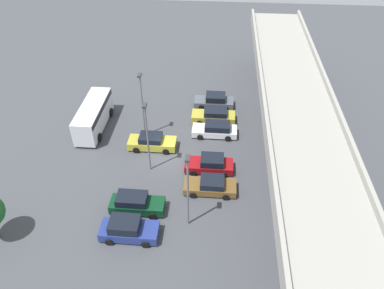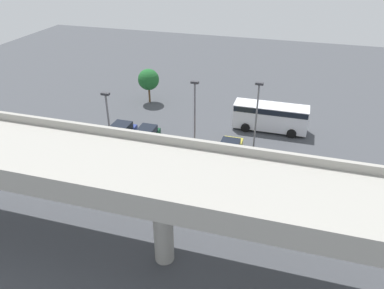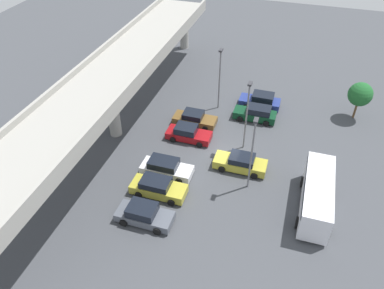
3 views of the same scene
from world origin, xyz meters
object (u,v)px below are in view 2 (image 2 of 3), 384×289
object	(u,v)px
parked_car_2	(247,196)
shuttle_bus	(271,115)
parked_car_7	(120,134)
parked_car_5	(146,178)
parked_car_3	(229,151)
tree_front_left	(149,80)
parked_car_0	(324,207)
parked_car_6	(145,138)
lamp_post_by_overpass	(109,125)
parked_car_1	(281,200)
parked_car_4	(179,182)
lamp_post_mid_lot	(195,113)
lamp_post_near_aisle	(257,114)

from	to	relation	value
parked_car_2	shuttle_bus	size ratio (longest dim) A/B	0.62
parked_car_7	parked_car_5	bearing A→B (deg)	41.28
parked_car_3	tree_front_left	bearing A→B (deg)	-130.21
parked_car_0	shuttle_bus	bearing A→B (deg)	22.79
parked_car_6	lamp_post_by_overpass	world-z (taller)	lamp_post_by_overpass
parked_car_1	parked_car_5	bearing A→B (deg)	90.59
parked_car_7	tree_front_left	xyz separation A→B (m)	(0.98, -10.33, 2.17)
parked_car_2	parked_car_0	bearing A→B (deg)	-86.98
parked_car_5	tree_front_left	size ratio (longest dim) A/B	1.10
parked_car_0	tree_front_left	xyz separation A→B (m)	(20.71, -16.46, 2.23)
parked_car_4	parked_car_5	size ratio (longest dim) A/B	0.98
parked_car_1	parked_car_7	size ratio (longest dim) A/B	1.05
parked_car_6	lamp_post_mid_lot	bearing A→B (deg)	86.70
parked_car_1	shuttle_bus	xyz separation A→B (m)	(2.30, -13.04, 0.98)
parked_car_2	lamp_post_near_aisle	distance (m)	8.37
lamp_post_mid_lot	parked_car_3	bearing A→B (deg)	-173.82
parked_car_3	lamp_post_mid_lot	bearing A→B (deg)	-83.82
parked_car_5	parked_car_1	bearing A→B (deg)	-89.41
parked_car_6	parked_car_2	bearing A→B (deg)	60.43
parked_car_0	lamp_post_by_overpass	xyz separation A→B (m)	(18.10, -1.51, 3.54)
parked_car_7	lamp_post_near_aisle	world-z (taller)	lamp_post_near_aisle
parked_car_3	parked_car_7	world-z (taller)	parked_car_7
lamp_post_mid_lot	parked_car_4	bearing A→B (deg)	93.63
parked_car_6	lamp_post_mid_lot	world-z (taller)	lamp_post_mid_lot
parked_car_5	lamp_post_by_overpass	distance (m)	5.58
parked_car_1	parked_car_7	xyz separation A→B (m)	(16.57, -6.18, 0.06)
parked_car_5	parked_car_7	xyz separation A→B (m)	(5.52, -6.29, 0.14)
parked_car_3	lamp_post_near_aisle	world-z (taller)	lamp_post_near_aisle
shuttle_bus	parked_car_4	bearing A→B (deg)	-114.51
parked_car_3	lamp_post_near_aisle	distance (m)	4.32
parked_car_1	parked_car_6	xyz separation A→B (m)	(13.82, -6.11, 0.05)
parked_car_3	parked_car_4	xyz separation A→B (m)	(2.90, 6.08, -0.01)
parked_car_2	parked_car_7	bearing A→B (deg)	65.28
parked_car_1	parked_car_2	size ratio (longest dim) A/B	1.02
parked_car_0	lamp_post_near_aisle	world-z (taller)	lamp_post_near_aisle
parked_car_4	parked_car_7	world-z (taller)	parked_car_7
parked_car_3	parked_car_4	bearing A→B (deg)	-25.47
parked_car_3	tree_front_left	xyz separation A→B (m)	(12.24, -10.35, 2.24)
parked_car_7	parked_car_3	bearing A→B (deg)	89.92
lamp_post_near_aisle	tree_front_left	xyz separation A→B (m)	(14.37, -9.22, -1.36)
parked_car_7	shuttle_bus	size ratio (longest dim) A/B	0.60
lamp_post_by_overpass	parked_car_2	bearing A→B (deg)	171.64
shuttle_bus	lamp_post_near_aisle	size ratio (longest dim) A/B	1.06
parked_car_6	parked_car_7	world-z (taller)	parked_car_7
parked_car_6	lamp_post_near_aisle	world-z (taller)	lamp_post_near_aisle
parked_car_6	lamp_post_by_overpass	size ratio (longest dim) A/B	0.64
parked_car_3	parked_car_7	xyz separation A→B (m)	(11.26, -0.02, 0.07)
parked_car_6	lamp_post_mid_lot	distance (m)	6.36
parked_car_6	shuttle_bus	distance (m)	13.48
parked_car_7	parked_car_2	bearing A→B (deg)	65.28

